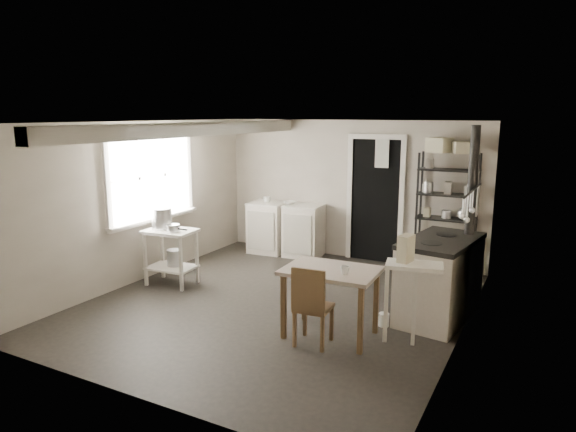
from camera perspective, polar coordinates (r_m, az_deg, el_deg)
The scene contains 31 objects.
floor at distance 6.69m, azimuth -1.22°, elevation -9.73°, with size 5.00×5.00×0.00m, color black.
ceiling at distance 6.24m, azimuth -1.31°, elevation 10.37°, with size 5.00×5.00×0.00m, color silver.
wall_back at distance 8.61m, azimuth 6.88°, elevation 2.88°, with size 4.50×0.02×2.30m, color #BAAE9E.
wall_front at distance 4.42m, azimuth -17.32°, elevation -5.70°, with size 4.50×0.02×2.30m, color #BAAE9E.
wall_left at distance 7.70m, azimuth -16.05°, elevation 1.52°, with size 0.02×5.00×2.30m, color #BAAE9E.
wall_right at distance 5.65m, azimuth 19.10°, elevation -2.14°, with size 0.02×5.00×2.30m, color #BAAE9E.
window at distance 7.78m, azimuth -15.01°, elevation 4.28°, with size 0.12×1.76×1.28m, color white, non-canonical shape.
doorway at distance 8.45m, azimuth 9.63°, elevation 1.62°, with size 0.96×0.10×2.08m, color white, non-canonical shape.
ceiling_beam at distance 6.91m, azimuth -10.14°, elevation 9.47°, with size 0.18×5.00×0.18m, color white, non-canonical shape.
wallpaper_panel at distance 5.65m, azimuth 19.00°, elevation -2.13°, with size 0.01×5.00×2.30m, color beige, non-canonical shape.
utensil_rail at distance 6.17m, azimuth 19.68°, elevation 2.71°, with size 0.06×1.20×0.44m, color silver, non-canonical shape.
prep_table at distance 7.50m, azimuth -12.84°, elevation -4.46°, with size 0.70×0.50×0.80m, color white, non-canonical shape.
stockpot at distance 7.46m, azimuth -13.86°, elevation -0.31°, with size 0.28×0.28×0.30m, color silver.
saucepan at distance 7.26m, azimuth -12.65°, elevation -1.31°, with size 0.18×0.18×0.10m, color silver.
bucket at distance 7.51m, azimuth -12.51°, elevation -4.53°, with size 0.21×0.21×0.23m, color silver.
base_cabinets at distance 8.87m, azimuth -0.26°, elevation -1.31°, with size 1.35×0.58×0.89m, color silver, non-canonical shape.
mixing_bowl at distance 8.74m, azimuth 0.18°, elevation 1.78°, with size 0.27×0.27×0.07m, color white.
counter_cup at distance 8.88m, azimuth -2.36°, elevation 2.05°, with size 0.13×0.13×0.11m, color white.
shelf_rack at distance 8.02m, azimuth 17.21°, elevation 0.38°, with size 0.87×0.34×1.84m, color black, non-canonical shape.
shelf_jar at distance 8.03m, azimuth 15.06°, elevation 3.54°, with size 0.09×0.09×0.19m, color white.
storage_box_a at distance 7.93m, azimuth 16.51°, elevation 8.03°, with size 0.31×0.27×0.22m, color beige.
storage_box_b at distance 7.81m, azimuth 18.88°, elevation 7.69°, with size 0.26×0.24×0.17m, color beige.
stove at distance 6.37m, azimuth 16.46°, elevation -7.13°, with size 0.69×1.24×0.97m, color silver, non-canonical shape.
stovepipe at distance 6.45m, azimuth 19.79°, elevation 3.41°, with size 0.12×0.12×1.56m, color black, non-canonical shape.
side_ledge at distance 5.59m, azimuth 13.64°, elevation -9.71°, with size 0.58×0.31×0.89m, color white, non-canonical shape.
oats_box at distance 5.45m, azimuth 12.95°, elevation -3.79°, with size 0.11×0.19×0.28m, color beige.
work_table at distance 5.68m, azimuth 4.73°, elevation -9.58°, with size 1.00×0.70×0.76m, color #BDAFA1, non-canonical shape.
table_cup at distance 5.38m, azimuth 6.35°, elevation -6.06°, with size 0.09×0.09×0.09m, color white.
chair at distance 5.45m, azimuth 2.86°, elevation -9.33°, with size 0.36×0.38×0.87m, color #513A22, non-canonical shape.
flour_sack at distance 7.91m, azimuth 15.49°, elevation -4.96°, with size 0.37×0.32×0.45m, color silver.
floor_crock at distance 6.12m, azimuth 10.61°, elevation -11.26°, with size 0.12×0.12×0.15m, color white.
Camera 1 is at (3.05, -5.45, 2.41)m, focal length 32.00 mm.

